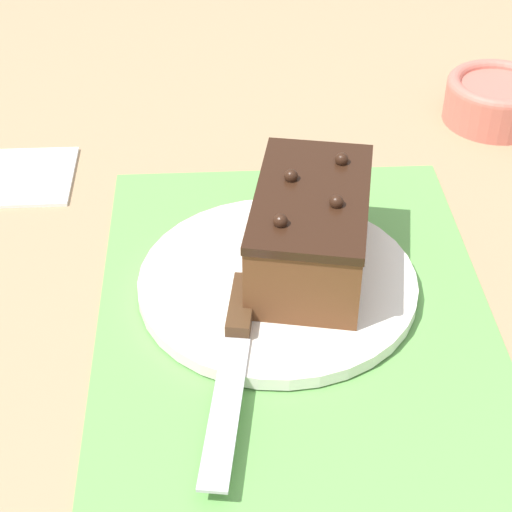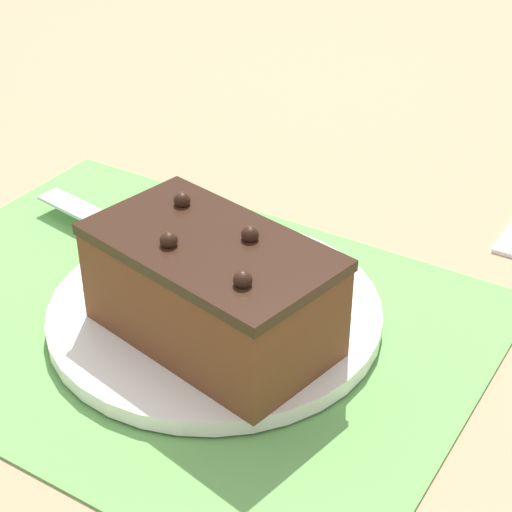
# 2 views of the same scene
# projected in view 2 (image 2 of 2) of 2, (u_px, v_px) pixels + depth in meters

# --- Properties ---
(ground_plane) EXTENTS (3.00, 3.00, 0.00)m
(ground_plane) POSITION_uv_depth(u_px,v_px,m) (169.00, 318.00, 0.64)
(ground_plane) COLOR #9E7F5B
(placemat_woven) EXTENTS (0.46, 0.34, 0.00)m
(placemat_woven) POSITION_uv_depth(u_px,v_px,m) (169.00, 316.00, 0.64)
(placemat_woven) COLOR #609E4C
(placemat_woven) RESTS_ON ground_plane
(cake_plate) EXTENTS (0.25, 0.25, 0.01)m
(cake_plate) POSITION_uv_depth(u_px,v_px,m) (215.00, 312.00, 0.63)
(cake_plate) COLOR white
(cake_plate) RESTS_ON placemat_woven
(chocolate_cake) EXTENTS (0.19, 0.13, 0.09)m
(chocolate_cake) POSITION_uv_depth(u_px,v_px,m) (212.00, 289.00, 0.58)
(chocolate_cake) COLOR brown
(chocolate_cake) RESTS_ON cake_plate
(serving_knife) EXTENTS (0.22, 0.05, 0.01)m
(serving_knife) POSITION_uv_depth(u_px,v_px,m) (160.00, 246.00, 0.69)
(serving_knife) COLOR #472D19
(serving_knife) RESTS_ON cake_plate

